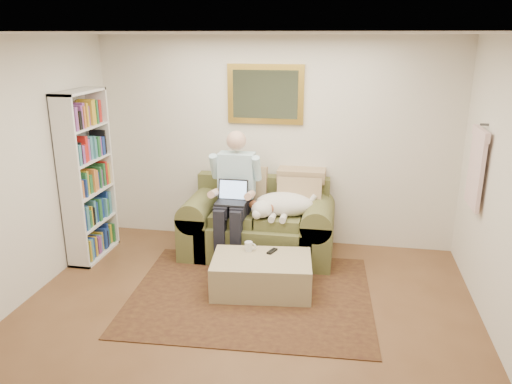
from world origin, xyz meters
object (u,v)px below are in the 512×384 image
(laptop, at_px, (232,196))
(sleeping_dog, at_px, (284,204))
(coffee_mug, at_px, (249,246))
(bookshelf, at_px, (87,176))
(sofa, at_px, (259,229))
(seated_man, at_px, (233,198))
(ottoman, at_px, (262,275))

(laptop, relative_size, sleeping_dog, 0.47)
(coffee_mug, xyz_separation_m, bookshelf, (-2.01, 0.36, 0.58))
(sofa, relative_size, coffee_mug, 18.09)
(sofa, xyz_separation_m, coffee_mug, (0.03, -0.77, 0.11))
(seated_man, height_order, coffee_mug, seated_man)
(laptop, relative_size, coffee_mug, 3.51)
(sofa, distance_m, bookshelf, 2.14)
(coffee_mug, height_order, bookshelf, bookshelf)
(laptop, bearing_deg, seated_man, 90.00)
(seated_man, bearing_deg, sleeping_dog, 7.13)
(seated_man, relative_size, sleeping_dog, 2.04)
(ottoman, bearing_deg, laptop, 123.88)
(coffee_mug, relative_size, bookshelf, 0.05)
(sleeping_dog, distance_m, ottoman, 1.00)
(seated_man, xyz_separation_m, coffee_mug, (0.30, -0.60, -0.34))
(sleeping_dog, relative_size, ottoman, 0.73)
(sleeping_dog, relative_size, coffee_mug, 7.45)
(seated_man, xyz_separation_m, bookshelf, (-1.71, -0.24, 0.24))
(sofa, xyz_separation_m, ottoman, (0.20, -0.94, -0.13))
(ottoman, bearing_deg, sofa, 102.12)
(sofa, xyz_separation_m, bookshelf, (-1.98, -0.41, 0.69))
(laptop, height_order, ottoman, laptop)
(seated_man, height_order, ottoman, seated_man)
(seated_man, bearing_deg, bookshelf, -171.90)
(seated_man, xyz_separation_m, ottoman, (0.47, -0.78, -0.57))
(sleeping_dog, xyz_separation_m, coffee_mug, (-0.30, -0.68, -0.27))
(ottoman, bearing_deg, sleeping_dog, 81.81)
(laptop, relative_size, bookshelf, 0.18)
(sofa, bearing_deg, sleeping_dog, -15.74)
(bookshelf, bearing_deg, coffee_mug, -10.11)
(sleeping_dog, relative_size, bookshelf, 0.37)
(sleeping_dog, height_order, ottoman, sleeping_dog)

